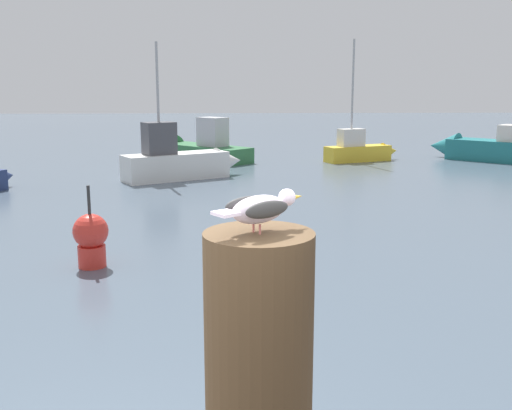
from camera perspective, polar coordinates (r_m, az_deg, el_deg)
mooring_post at (r=2.27m, az=0.27°, el=-14.60°), size 0.40×0.40×0.97m
seagull at (r=2.09m, az=0.42°, el=-0.27°), size 0.34×0.27×0.14m
boat_teal at (r=24.48m, az=22.61°, el=5.04°), size 5.15×4.86×1.54m
boat_white at (r=18.62m, az=-6.98°, el=4.22°), size 3.90×2.79×4.12m
boat_yellow at (r=23.19m, az=10.14°, el=5.27°), size 3.16×1.82×4.54m
boat_green at (r=23.59m, az=-5.92°, el=5.46°), size 4.38×4.39×1.92m
channel_buoy at (r=9.83m, az=-15.58°, el=-3.07°), size 0.56×0.56×1.33m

